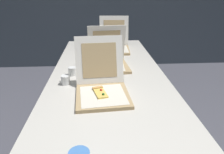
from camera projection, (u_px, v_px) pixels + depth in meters
table at (108, 80)px, 1.67m from camera, size 0.91×2.31×0.74m
pizza_box_front at (102, 87)px, 1.34m from camera, size 0.36×0.46×0.34m
pizza_box_middle at (108, 61)px, 1.81m from camera, size 0.36×0.37×0.35m
pizza_box_back at (114, 45)px, 2.30m from camera, size 0.36×0.44×0.35m
cup_white_mid at (72, 71)px, 1.64m from camera, size 0.06×0.06×0.07m
cup_white_far at (82, 59)px, 1.92m from camera, size 0.06×0.06×0.07m
cup_white_near_center at (65, 80)px, 1.49m from camera, size 0.06×0.06×0.07m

